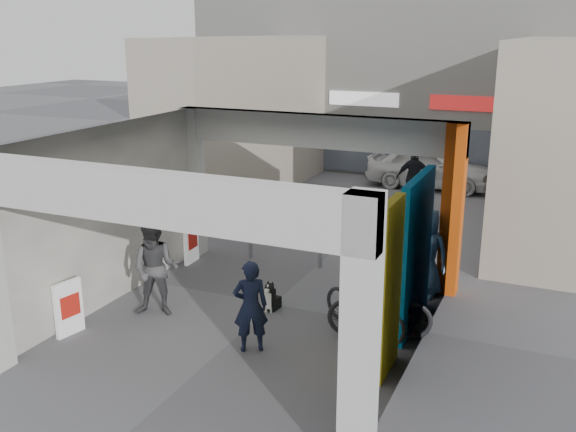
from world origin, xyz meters
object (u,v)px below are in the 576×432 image
at_px(man_with_dog, 250,306).
at_px(bicycle_front, 365,305).
at_px(man_back_turned, 156,269).
at_px(white_van, 429,167).
at_px(cafe_set, 287,212).
at_px(man_elderly, 426,252).
at_px(border_collie, 271,298).
at_px(man_crates, 414,178).
at_px(bicycle_rear, 380,309).
at_px(produce_stand, 293,210).

relative_size(man_with_dog, bicycle_front, 0.84).
distance_m(man_back_turned, white_van, 12.55).
relative_size(cafe_set, bicycle_front, 0.81).
height_order(man_elderly, white_van, man_elderly).
bearing_deg(cafe_set, border_collie, -69.15).
bearing_deg(man_with_dog, man_elderly, -154.17).
distance_m(man_elderly, man_crates, 6.71).
xyz_separation_m(border_collie, white_van, (0.64, 11.25, 0.47)).
height_order(man_with_dog, white_van, man_with_dog).
relative_size(cafe_set, white_van, 0.37).
bearing_deg(cafe_set, man_back_turned, -88.50).
bearing_deg(man_crates, white_van, -96.84).
relative_size(border_collie, white_van, 0.15).
distance_m(man_crates, bicycle_rear, 8.83).
xyz_separation_m(produce_stand, man_back_turned, (0.12, -6.75, 0.59)).
height_order(man_elderly, bicycle_rear, man_elderly).
distance_m(man_elderly, white_van, 9.50).
xyz_separation_m(border_collie, man_crates, (0.77, 8.43, 0.67)).
xyz_separation_m(man_with_dog, bicycle_front, (1.53, 1.45, -0.30)).
bearing_deg(man_crates, man_with_dog, 78.35).
height_order(man_crates, bicycle_front, man_crates).
distance_m(border_collie, man_back_turned, 2.25).
distance_m(produce_stand, man_crates, 3.92).
xyz_separation_m(border_collie, bicycle_front, (1.91, -0.12, 0.26)).
xyz_separation_m(produce_stand, bicycle_rear, (4.23, -5.99, 0.22)).
xyz_separation_m(man_crates, bicycle_front, (1.14, -8.55, -0.42)).
relative_size(cafe_set, man_back_turned, 0.84).
relative_size(man_with_dog, bicycle_rear, 0.87).
xyz_separation_m(produce_stand, man_crates, (2.78, 2.71, 0.59)).
height_order(cafe_set, bicycle_front, bicycle_front).
height_order(border_collie, man_with_dog, man_with_dog).
bearing_deg(bicycle_rear, bicycle_front, 48.61).
xyz_separation_m(cafe_set, man_back_turned, (0.17, -6.43, 0.59)).
xyz_separation_m(man_elderly, bicycle_front, (-0.62, -2.07, -0.41)).
bearing_deg(white_van, produce_stand, 154.27).
bearing_deg(white_van, bicycle_rear, -172.36).
bearing_deg(man_back_turned, border_collie, 9.39).
bearing_deg(cafe_set, man_with_dog, -70.79).
distance_m(cafe_set, man_back_turned, 6.46).
relative_size(man_back_turned, man_elderly, 1.00).
height_order(man_with_dog, man_elderly, man_elderly).
bearing_deg(man_crates, cafe_set, 37.62).
distance_m(produce_stand, border_collie, 6.06).
distance_m(border_collie, man_crates, 8.49).
bearing_deg(white_van, man_crates, -177.63).
bearing_deg(border_collie, white_van, 93.02).
bearing_deg(man_with_dog, produce_stand, -104.69).
relative_size(produce_stand, bicycle_rear, 0.68).
distance_m(bicycle_front, white_van, 11.45).
distance_m(cafe_set, white_van, 6.46).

